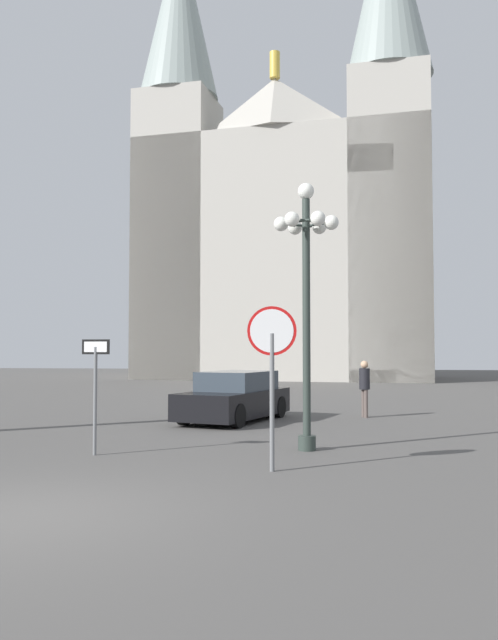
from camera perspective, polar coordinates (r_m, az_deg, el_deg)
name	(u,v)px	position (r m, az deg, el deg)	size (l,w,h in m)	color
ground_plane	(19,517)	(8.62, -19.81, -16.15)	(120.00, 120.00, 0.00)	#514F4C
cathedral	(285,218)	(46.88, 3.26, 9.07)	(21.41, 13.32, 34.15)	#ADA89E
stop_sign	(272,354)	(10.81, 2.06, -3.04)	(0.83, 0.13, 2.77)	slate
one_way_arrow_sign	(95,381)	(12.82, -13.52, -5.31)	(0.58, 0.11, 2.24)	slate
street_lamp	(306,276)	(13.18, 5.12, 3.89)	(1.34, 1.20, 5.47)	#2D3833
parked_car_near_black	(235,398)	(18.48, -1.27, -6.92)	(2.92, 4.57, 1.41)	black
pedestrian_walking	(365,383)	(19.70, 10.25, -5.55)	(0.32, 0.32, 1.70)	#594C47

